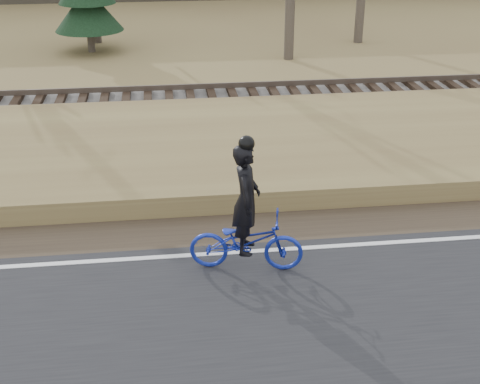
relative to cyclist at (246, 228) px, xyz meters
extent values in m
plane|color=olive|center=(3.76, 0.32, -0.82)|extent=(120.00, 120.00, 0.00)
cube|color=silver|center=(3.76, 0.52, -0.76)|extent=(120.00, 0.12, 0.01)
cube|color=#473A2B|center=(3.76, 1.52, -0.80)|extent=(120.00, 1.60, 0.04)
cube|color=olive|center=(3.76, 4.52, -0.60)|extent=(120.00, 5.00, 0.44)
cube|color=slate|center=(3.76, 8.32, -0.60)|extent=(120.00, 3.00, 0.45)
cube|color=black|center=(3.76, 8.32, -0.30)|extent=(120.00, 2.40, 0.14)
cube|color=brown|center=(3.76, 7.60, -0.16)|extent=(120.00, 0.07, 0.15)
cube|color=brown|center=(3.76, 9.04, -0.16)|extent=(120.00, 0.07, 0.15)
imported|color=#16279B|center=(0.00, 0.00, -0.26)|extent=(2.00, 1.02, 1.00)
imported|color=black|center=(0.00, 0.00, 0.53)|extent=(0.57, 0.76, 1.89)
sphere|color=black|center=(0.00, 0.00, 1.49)|extent=(0.26, 0.26, 0.26)
cylinder|color=#50473B|center=(-3.82, 16.68, -0.27)|extent=(0.28, 0.28, 1.11)
cone|color=black|center=(-3.82, 16.68, 0.81)|extent=(2.60, 2.60, 1.61)
camera|label=1|loc=(-1.32, -9.68, 5.22)|focal=50.00mm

